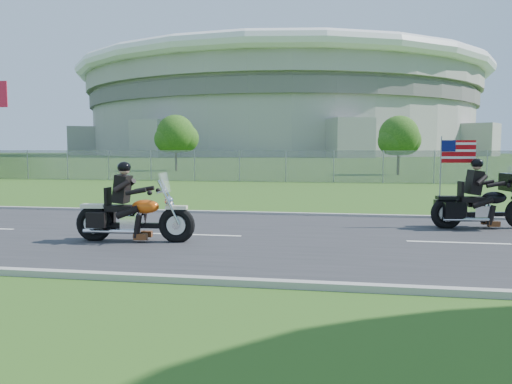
# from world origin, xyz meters

# --- Properties ---
(ground) EXTENTS (420.00, 420.00, 0.00)m
(ground) POSITION_xyz_m (0.00, 0.00, 0.00)
(ground) COLOR #2B4A17
(ground) RESTS_ON ground
(road) EXTENTS (120.00, 8.00, 0.04)m
(road) POSITION_xyz_m (0.00, 0.00, 0.02)
(road) COLOR #28282B
(road) RESTS_ON ground
(curb_north) EXTENTS (120.00, 0.18, 0.12)m
(curb_north) POSITION_xyz_m (0.00, 4.05, 0.05)
(curb_north) COLOR #9E9B93
(curb_north) RESTS_ON ground
(curb_south) EXTENTS (120.00, 0.18, 0.12)m
(curb_south) POSITION_xyz_m (0.00, -4.05, 0.05)
(curb_south) COLOR #9E9B93
(curb_south) RESTS_ON ground
(fence) EXTENTS (60.00, 0.03, 2.00)m
(fence) POSITION_xyz_m (-5.00, 20.00, 1.00)
(fence) COLOR gray
(fence) RESTS_ON ground
(stadium) EXTENTS (140.40, 140.40, 29.20)m
(stadium) POSITION_xyz_m (-20.00, 170.00, 15.58)
(stadium) COLOR #A3A099
(stadium) RESTS_ON ground
(tree_fence_near) EXTENTS (3.52, 3.28, 4.75)m
(tree_fence_near) POSITION_xyz_m (6.04, 30.04, 2.97)
(tree_fence_near) COLOR #382316
(tree_fence_near) RESTS_ON ground
(tree_fence_mid) EXTENTS (3.96, 3.69, 5.30)m
(tree_fence_mid) POSITION_xyz_m (-13.95, 34.04, 3.30)
(tree_fence_mid) COLOR #382316
(tree_fence_mid) RESTS_ON ground
(motorcycle_lead) EXTENTS (2.75, 0.77, 1.85)m
(motorcycle_lead) POSITION_xyz_m (-3.17, -1.00, 0.58)
(motorcycle_lead) COLOR black
(motorcycle_lead) RESTS_ON ground
(motorcycle_follow) EXTENTS (2.78, 1.08, 2.33)m
(motorcycle_follow) POSITION_xyz_m (5.12, 2.26, 0.64)
(motorcycle_follow) COLOR black
(motorcycle_follow) RESTS_ON ground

